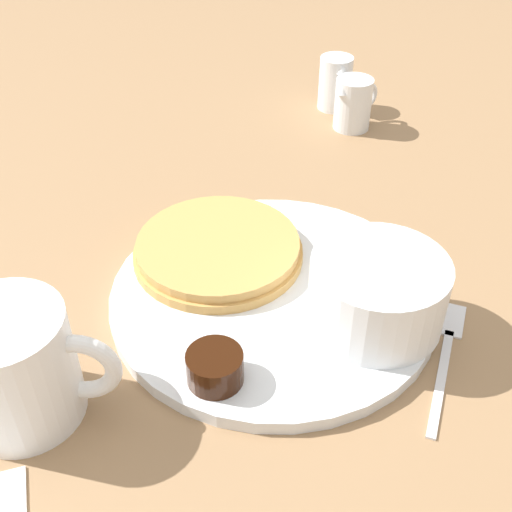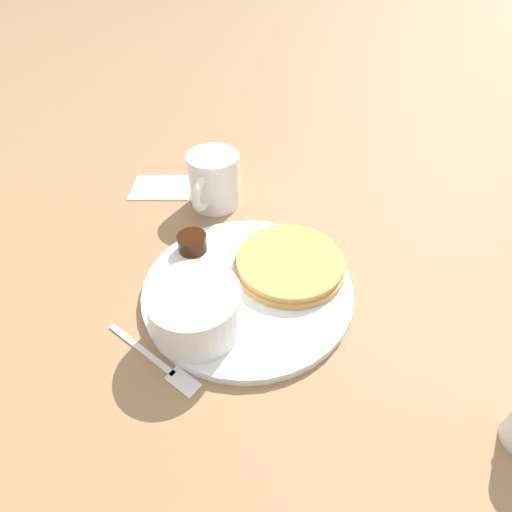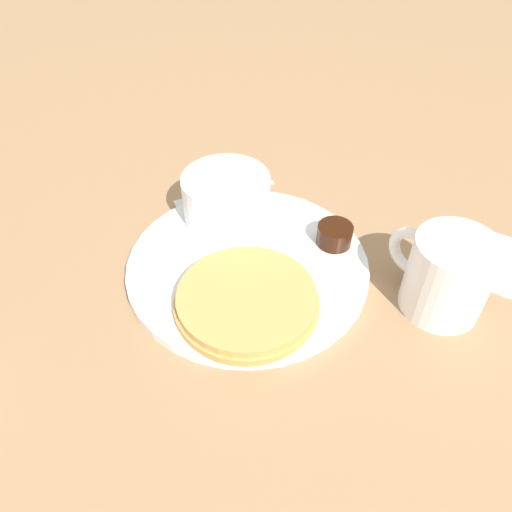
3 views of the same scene
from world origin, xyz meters
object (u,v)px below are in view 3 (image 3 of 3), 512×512
(coffee_mug, at_px, (446,275))
(plate, at_px, (248,265))
(bowl, at_px, (226,196))
(fork, at_px, (213,196))

(coffee_mug, bearing_deg, plate, -72.64)
(bowl, bearing_deg, coffee_mug, 91.37)
(coffee_mug, distance_m, fork, 0.32)
(fork, bearing_deg, bowl, 53.00)
(bowl, bearing_deg, plate, 49.65)
(plate, xyz_separation_m, bowl, (-0.06, -0.07, 0.04))
(plate, relative_size, fork, 2.23)
(coffee_mug, relative_size, fork, 0.93)
(bowl, xyz_separation_m, coffee_mug, (-0.01, 0.27, 0.00))
(fork, bearing_deg, coffee_mug, 84.60)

